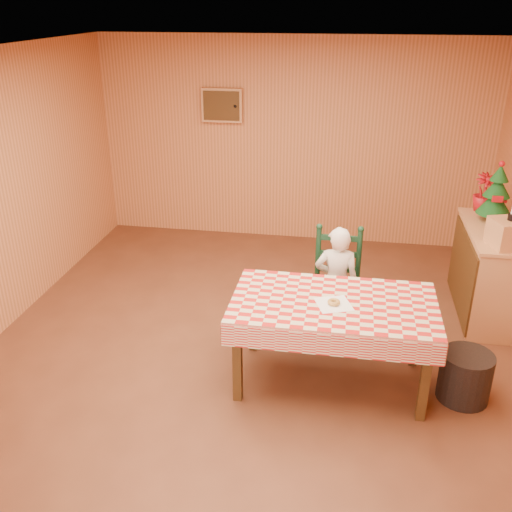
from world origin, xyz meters
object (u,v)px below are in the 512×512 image
(seated_child, at_px, (336,283))
(ladder_chair, at_px, (336,286))
(christmas_tree, at_px, (496,194))
(dining_table, at_px, (333,310))
(crate, at_px, (509,233))
(storage_bin, at_px, (465,376))
(shelf_unit, at_px, (488,273))

(seated_child, bearing_deg, ladder_chair, -90.00)
(seated_child, distance_m, christmas_tree, 1.88)
(dining_table, distance_m, crate, 1.85)
(crate, bearing_deg, storage_bin, -111.58)
(shelf_unit, xyz_separation_m, christmas_tree, (0.01, 0.25, 0.74))
(ladder_chair, xyz_separation_m, christmas_tree, (1.50, 0.88, 0.71))
(dining_table, xyz_separation_m, storage_bin, (1.08, -0.05, -0.48))
(shelf_unit, bearing_deg, dining_table, -136.57)
(dining_table, relative_size, ladder_chair, 1.53)
(dining_table, distance_m, seated_child, 0.74)
(dining_table, distance_m, storage_bin, 1.19)
(dining_table, xyz_separation_m, seated_child, (-0.00, 0.73, -0.13))
(ladder_chair, xyz_separation_m, storage_bin, (1.08, -0.83, -0.30))
(shelf_unit, height_order, christmas_tree, christmas_tree)
(dining_table, xyz_separation_m, shelf_unit, (1.49, 1.41, -0.22))
(crate, relative_size, christmas_tree, 0.48)
(shelf_unit, relative_size, crate, 4.13)
(crate, height_order, storage_bin, crate)
(dining_table, height_order, ladder_chair, ladder_chair)
(dining_table, bearing_deg, crate, 34.02)
(ladder_chair, distance_m, christmas_tree, 1.88)
(ladder_chair, height_order, christmas_tree, christmas_tree)
(christmas_tree, bearing_deg, shelf_unit, -91.98)
(seated_child, height_order, storage_bin, seated_child)
(christmas_tree, distance_m, storage_bin, 2.03)
(ladder_chair, bearing_deg, crate, 8.59)
(shelf_unit, bearing_deg, ladder_chair, -157.23)
(ladder_chair, relative_size, storage_bin, 2.61)
(shelf_unit, xyz_separation_m, storage_bin, (-0.41, -1.46, -0.26))
(ladder_chair, relative_size, christmas_tree, 1.74)
(christmas_tree, bearing_deg, crate, -90.00)
(shelf_unit, relative_size, christmas_tree, 2.00)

